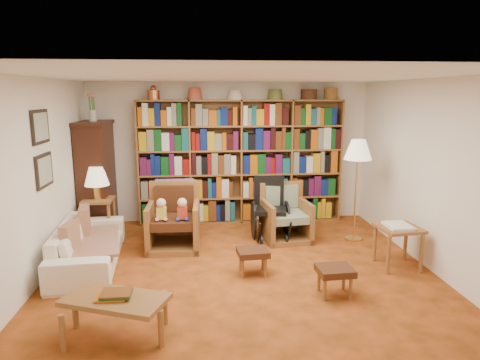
{
  "coord_description": "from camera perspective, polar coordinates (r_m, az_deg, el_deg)",
  "views": [
    {
      "loc": [
        -0.49,
        -5.2,
        2.3
      ],
      "look_at": [
        0.03,
        0.6,
        1.12
      ],
      "focal_mm": 32.0,
      "sensor_mm": 36.0,
      "label": 1
    }
  ],
  "objects": [
    {
      "name": "sofa",
      "position": [
        6.23,
        -19.52,
        -8.11
      ],
      "size": [
        2.01,
        0.92,
        0.57
      ],
      "primitive_type": "imported",
      "rotation": [
        0.0,
        0.0,
        1.65
      ],
      "color": "white",
      "rests_on": "floor"
    },
    {
      "name": "armchair_sage",
      "position": [
        6.96,
        6.0,
        -5.01
      ],
      "size": [
        0.79,
        0.82,
        0.88
      ],
      "color": "#9A5A2F",
      "rests_on": "floor"
    },
    {
      "name": "wall_right",
      "position": [
        6.09,
        24.4,
        0.47
      ],
      "size": [
        0.0,
        5.0,
        5.0
      ],
      "primitive_type": "plane",
      "rotation": [
        1.57,
        0.0,
        -1.57
      ],
      "color": "white",
      "rests_on": "floor"
    },
    {
      "name": "curio_cabinet",
      "position": [
        7.53,
        -18.57,
        0.54
      ],
      "size": [
        0.5,
        0.95,
        2.4
      ],
      "color": "#3D1B10",
      "rests_on": "floor"
    },
    {
      "name": "footstool_a",
      "position": [
        5.59,
        1.73,
        -9.83
      ],
      "size": [
        0.42,
        0.37,
        0.33
      ],
      "color": "#492513",
      "rests_on": "floor"
    },
    {
      "name": "cushion_left",
      "position": [
        6.54,
        -19.97,
        -5.72
      ],
      "size": [
        0.2,
        0.43,
        0.41
      ],
      "primitive_type": "cube",
      "rotation": [
        0.0,
        0.0,
        0.19
      ],
      "color": "maroon",
      "rests_on": "sofa"
    },
    {
      "name": "framed_pictures",
      "position": [
        5.89,
        -24.87,
        3.79
      ],
      "size": [
        0.03,
        0.52,
        0.97
      ],
      "color": "black",
      "rests_on": "wall_left"
    },
    {
      "name": "side_table_lamp",
      "position": [
        7.19,
        -18.32,
        -3.63
      ],
      "size": [
        0.47,
        0.47,
        0.66
      ],
      "color": "#9A5A2F",
      "rests_on": "floor"
    },
    {
      "name": "wheelchair",
      "position": [
        6.92,
        4.04,
        -4.1
      ],
      "size": [
        0.57,
        0.79,
        0.99
      ],
      "color": "black",
      "rests_on": "floor"
    },
    {
      "name": "bookshelf",
      "position": [
        7.64,
        0.13,
        2.94
      ],
      "size": [
        3.6,
        0.3,
        2.42
      ],
      "color": "#9A5A2F",
      "rests_on": "floor"
    },
    {
      "name": "footstool_b",
      "position": [
        5.15,
        12.55,
        -11.94
      ],
      "size": [
        0.42,
        0.36,
        0.34
      ],
      "color": "#492513",
      "rests_on": "floor"
    },
    {
      "name": "wall_front",
      "position": [
        2.94,
        4.86,
        -9.55
      ],
      "size": [
        5.0,
        0.0,
        5.0
      ],
      "primitive_type": "plane",
      "rotation": [
        -1.57,
        0.0,
        0.0
      ],
      "color": "white",
      "rests_on": "floor"
    },
    {
      "name": "cushion_right",
      "position": [
        5.89,
        -21.69,
        -7.7
      ],
      "size": [
        0.16,
        0.39,
        0.38
      ],
      "primitive_type": "cube",
      "rotation": [
        0.0,
        0.0,
        -0.11
      ],
      "color": "maroon",
      "rests_on": "sofa"
    },
    {
      "name": "armchair_leather",
      "position": [
        6.63,
        -8.8,
        -5.34
      ],
      "size": [
        0.79,
        0.84,
        0.99
      ],
      "color": "#9A5A2F",
      "rests_on": "floor"
    },
    {
      "name": "coffee_table",
      "position": [
        4.38,
        -16.27,
        -15.39
      ],
      "size": [
        1.08,
        0.8,
        0.46
      ],
      "color": "#9A5A2F",
      "rests_on": "floor"
    },
    {
      "name": "ceiling",
      "position": [
        5.23,
        0.27,
        13.63
      ],
      "size": [
        5.0,
        5.0,
        0.0
      ],
      "primitive_type": "plane",
      "rotation": [
        3.14,
        0.0,
        0.0
      ],
      "color": "white",
      "rests_on": "wall_back"
    },
    {
      "name": "floor_lamp",
      "position": [
        6.86,
        15.44,
        3.38
      ],
      "size": [
        0.43,
        0.43,
        1.61
      ],
      "color": "gold",
      "rests_on": "floor"
    },
    {
      "name": "side_table_papers",
      "position": [
        6.12,
        20.38,
        -6.66
      ],
      "size": [
        0.58,
        0.58,
        0.6
      ],
      "color": "#9A5A2F",
      "rests_on": "floor"
    },
    {
      "name": "floor",
      "position": [
        5.71,
        0.25,
        -12.33
      ],
      "size": [
        5.0,
        5.0,
        0.0
      ],
      "primitive_type": "plane",
      "color": "#BE4E1D",
      "rests_on": "ground"
    },
    {
      "name": "table_lamp",
      "position": [
        7.08,
        -18.58,
        0.36
      ],
      "size": [
        0.38,
        0.38,
        0.52
      ],
      "color": "gold",
      "rests_on": "side_table_lamp"
    },
    {
      "name": "wall_back",
      "position": [
        7.79,
        -1.46,
        3.68
      ],
      "size": [
        5.0,
        0.0,
        5.0
      ],
      "primitive_type": "plane",
      "rotation": [
        1.57,
        0.0,
        0.0
      ],
      "color": "white",
      "rests_on": "floor"
    },
    {
      "name": "sofa_throw",
      "position": [
        6.21,
        -19.08,
        -7.99
      ],
      "size": [
        0.93,
        1.4,
        0.04
      ],
      "primitive_type": "cube",
      "rotation": [
        0.0,
        0.0,
        0.2
      ],
      "color": "#BEAC8B",
      "rests_on": "sofa"
    },
    {
      "name": "wall_left",
      "position": [
        5.67,
        -25.76,
        -0.38
      ],
      "size": [
        0.0,
        5.0,
        5.0
      ],
      "primitive_type": "plane",
      "rotation": [
        1.57,
        0.0,
        1.57
      ],
      "color": "white",
      "rests_on": "floor"
    }
  ]
}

